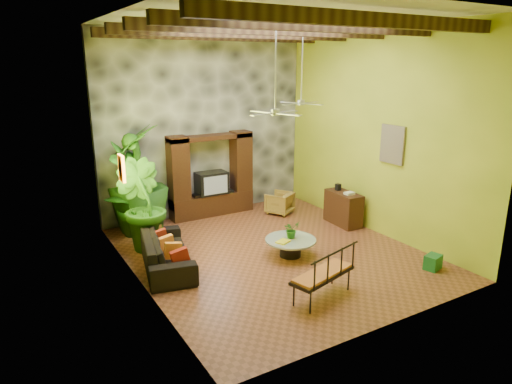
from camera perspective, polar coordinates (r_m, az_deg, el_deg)
ground at (r=10.46m, az=1.93°, el=-7.51°), size 7.00×7.00×0.00m
ceiling at (r=9.64m, az=2.22°, el=20.92°), size 6.00×7.00×0.02m
back_wall at (r=12.80m, az=-6.49°, el=8.37°), size 6.00×0.02×5.00m
left_wall at (r=8.53m, az=-15.22°, el=4.17°), size 0.02×7.00×5.00m
right_wall at (r=11.62m, az=14.73°, el=7.20°), size 0.02×7.00×5.00m
stone_accent_wall at (r=12.74m, az=-6.38°, el=8.34°), size 5.98×0.10×4.98m
ceiling_beams at (r=9.62m, az=2.21°, el=19.62°), size 5.95×5.36×0.22m
entertainment_center at (r=12.76m, az=-5.61°, el=1.35°), size 2.40×0.55×2.30m
ceiling_fan_front at (r=9.19m, az=2.42°, el=11.19°), size 1.28×1.28×1.86m
ceiling_fan_back at (r=11.52m, az=5.68°, el=12.08°), size 1.28×1.28×1.86m
wall_art_mask at (r=9.57m, az=-16.45°, el=2.86°), size 0.06×0.32×0.55m
wall_art_painting at (r=11.21m, az=16.68°, el=5.71°), size 0.06×0.70×0.90m
sofa at (r=9.82m, az=-11.16°, el=-7.25°), size 1.39×2.49×0.68m
wicker_armchair at (r=12.97m, az=2.98°, el=-1.37°), size 0.91×0.92×0.62m
tall_plant_a at (r=11.44m, az=-15.46°, el=0.25°), size 1.45×1.49×2.36m
tall_plant_b at (r=10.61m, az=-14.16°, el=-1.64°), size 1.43×1.48×2.09m
tall_plant_c at (r=11.86m, az=-14.61°, el=1.69°), size 1.93×1.93×2.70m
coffee_table at (r=10.19m, az=4.33°, el=-6.63°), size 1.13×1.13×0.40m
centerpiece_plant at (r=10.15m, az=4.45°, el=-4.69°), size 0.38×0.34×0.39m
yellow_tray at (r=9.94m, az=3.42°, el=-6.21°), size 0.36×0.31×0.03m
iron_bench at (r=8.36m, az=8.69°, el=-9.85°), size 1.45×0.85×0.57m
side_console at (r=12.29m, az=10.85°, el=-2.01°), size 0.55×1.11×0.87m
green_bin at (r=10.27m, az=21.24°, el=-8.18°), size 0.41×0.34×0.31m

